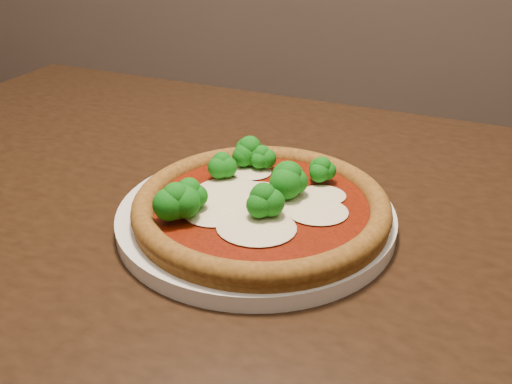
# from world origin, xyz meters

# --- Properties ---
(dining_table) EXTENTS (1.36, 1.00, 0.75)m
(dining_table) POSITION_xyz_m (-0.07, 0.09, 0.65)
(dining_table) COLOR black
(dining_table) RESTS_ON floor
(plate) EXTENTS (0.31, 0.31, 0.02)m
(plate) POSITION_xyz_m (-0.03, 0.04, 0.76)
(plate) COLOR silver
(plate) RESTS_ON dining_table
(pizza) EXTENTS (0.28, 0.28, 0.06)m
(pizza) POSITION_xyz_m (-0.03, 0.04, 0.78)
(pizza) COLOR brown
(pizza) RESTS_ON plate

